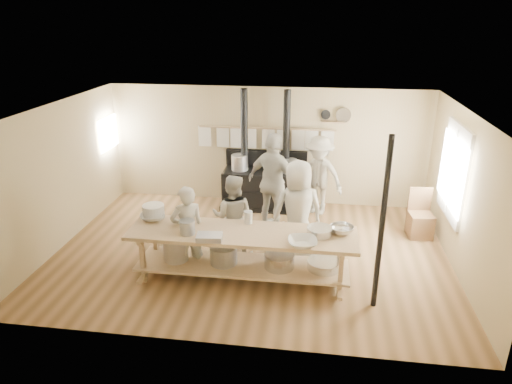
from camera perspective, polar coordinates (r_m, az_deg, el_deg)
ground at (r=8.36m, az=-0.69°, el=-7.50°), size 7.00×7.00×0.00m
room_shell at (r=7.71m, az=-0.74°, el=3.12°), size 7.00×7.00×7.00m
window_right at (r=8.57m, az=23.54°, el=2.32°), size 0.09×1.50×1.65m
left_opening at (r=10.59m, az=-17.97°, el=7.03°), size 0.00×0.90×0.90m
stove at (r=10.06m, az=1.06°, el=0.91°), size 1.90×0.75×2.60m
towel_rail at (r=10.02m, az=1.33°, el=6.98°), size 3.00×0.04×0.47m
back_wall_shelf at (r=9.89m, az=9.95°, el=9.20°), size 0.63×0.14×0.32m
prep_table at (r=7.34m, az=-1.83°, el=-7.30°), size 3.60×0.90×0.85m
support_post at (r=6.56m, az=15.46°, el=-4.14°), size 0.08×0.08×2.60m
cook_far_left at (r=7.51m, az=-8.57°, el=-4.76°), size 0.66×0.59×1.52m
cook_left at (r=7.94m, az=-2.94°, el=-3.07°), size 0.75×0.59×1.51m
cook_center at (r=7.81m, az=5.23°, el=-2.44°), size 1.01×0.82×1.80m
cook_right at (r=8.82m, az=2.23°, el=1.13°), size 1.25×0.95×1.97m
cook_by_window at (r=9.73m, az=7.83°, el=2.06°), size 1.26×1.03×1.70m
chair at (r=9.38m, az=19.80°, el=-3.62°), size 0.48×0.48×0.94m
bowl_white_a at (r=7.78m, az=-12.81°, el=-2.99°), size 0.49×0.49×0.10m
bowl_steel_a at (r=7.84m, az=-12.64°, el=-2.81°), size 0.43×0.43×0.10m
bowl_white_b at (r=6.78m, az=5.82°, el=-6.30°), size 0.49×0.49×0.11m
bowl_steel_b at (r=7.24m, az=10.67°, el=-4.64°), size 0.48×0.48×0.12m
roasting_pan at (r=6.96m, az=-5.85°, el=-5.64°), size 0.41×0.30×0.09m
mixing_bowl_large at (r=7.12m, az=7.95°, el=-4.88°), size 0.45×0.45×0.13m
bucket_galv at (r=7.16m, az=-8.60°, el=-4.36°), size 0.31×0.31×0.22m
deep_bowl_enamel at (r=7.81m, az=-12.68°, el=-2.37°), size 0.44×0.44×0.23m
pitcher at (r=7.42m, az=-0.97°, el=-3.18°), size 0.18×0.18×0.21m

